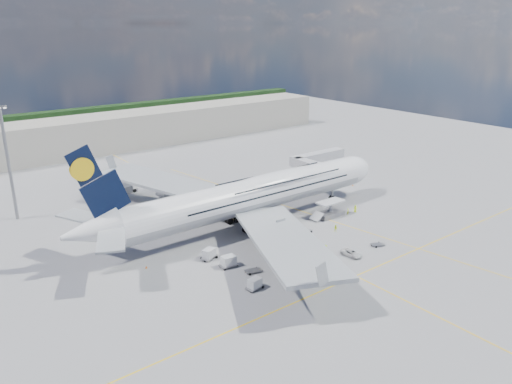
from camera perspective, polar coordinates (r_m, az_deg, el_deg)
ground at (r=102.74m, az=2.94°, el=-5.38°), size 300.00×300.00×0.00m
taxi_line_main at (r=102.74m, az=2.94°, el=-5.37°), size 0.25×220.00×0.01m
taxi_line_cross at (r=90.11m, az=11.34°, el=-9.38°), size 120.00×0.25×0.01m
taxi_line_diag at (r=118.28m, az=4.94°, el=-2.10°), size 14.16×99.06×0.01m
airliner at (r=107.59m, az=-0.36°, el=-0.28°), size 77.26×79.15×23.71m
jet_bridge at (r=134.12m, az=6.86°, el=3.43°), size 18.80×12.10×8.50m
cargo_loader at (r=114.98m, az=8.39°, el=-2.20°), size 8.53×3.20×3.67m
light_mast at (r=121.27m, az=-26.45°, el=3.04°), size 3.00×0.70×25.50m
terminal at (r=180.49m, az=-17.16°, el=6.41°), size 180.00×16.00×12.00m
tree_line at (r=237.05m, az=-12.05°, el=9.11°), size 160.00×6.00×8.00m
dolly_row_a at (r=89.45m, az=-0.32°, el=-8.97°), size 3.29×2.35×0.44m
dolly_row_b at (r=83.96m, az=-0.15°, el=-10.41°), size 3.26×2.12×1.92m
dolly_row_c at (r=94.24m, az=-5.40°, el=-7.03°), size 3.63×2.86×2.04m
dolly_back at (r=91.09m, az=-3.15°, el=-7.89°), size 3.50×2.05×2.14m
dolly_nose_far at (r=102.35m, az=13.73°, el=-5.84°), size 2.97×2.42×0.38m
dolly_nose_near at (r=105.63m, az=5.61°, el=-4.53°), size 3.59×2.83×0.47m
baggage_tug at (r=95.86m, az=5.20°, el=-6.79°), size 2.70×1.30×1.67m
catering_truck_inner at (r=110.94m, az=-8.53°, el=-2.71°), size 6.71×4.10×3.73m
catering_truck_outer at (r=133.42m, az=-14.78°, el=0.57°), size 6.62×3.17×3.81m
service_van at (r=96.85m, az=10.86°, el=-6.89°), size 2.28×4.40×1.19m
crew_nose at (r=116.87m, az=10.47°, el=-2.21°), size 0.67×0.55×1.56m
crew_loader at (r=106.98m, az=9.10°, el=-4.13°), size 0.92×0.97×1.59m
crew_wing at (r=90.03m, az=3.86°, el=-8.46°), size 0.61×1.04×1.67m
crew_van at (r=118.74m, az=11.28°, el=-1.88°), size 0.76×0.96×1.72m
crew_tug at (r=97.12m, az=7.96°, el=-6.48°), size 1.26×1.03×1.70m
cone_nose at (r=137.93m, az=11.01°, el=0.79°), size 0.41×0.41×0.53m
cone_wing_left_inner at (r=123.66m, az=-6.79°, el=-1.09°), size 0.45×0.45×0.57m
cone_wing_left_outer at (r=122.94m, az=-15.85°, el=-1.84°), size 0.39×0.39×0.50m
cone_wing_right_inner at (r=94.99m, az=6.87°, el=-7.41°), size 0.45×0.45×0.57m
cone_wing_right_outer at (r=87.16m, az=3.43°, el=-9.83°), size 0.48×0.48×0.62m
cone_tail at (r=92.99m, az=-12.43°, el=-8.37°), size 0.41×0.41×0.52m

